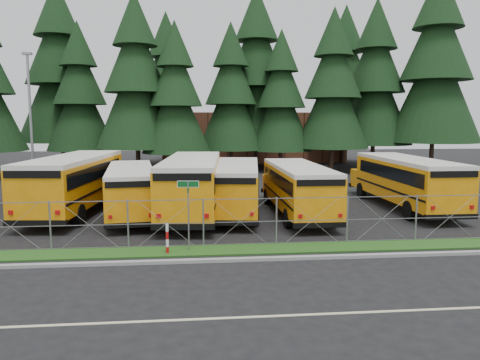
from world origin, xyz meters
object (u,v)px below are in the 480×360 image
at_px(bus_east, 404,183).
at_px(striped_bollard, 167,239).
at_px(bus_5, 236,188).
at_px(light_standard, 30,115).
at_px(bus_4, 193,186).
at_px(bus_3, 131,191).
at_px(bus_2, 77,184).
at_px(street_sign, 188,201).
at_px(bus_6, 297,190).

xyz_separation_m(bus_east, striped_bollard, (-13.22, -8.24, -0.88)).
bearing_deg(striped_bollard, bus_5, 66.68).
distance_m(bus_east, light_standard, 27.28).
bearing_deg(bus_4, bus_5, 9.92).
bearing_deg(striped_bollard, light_standard, 119.93).
height_order(bus_3, striped_bollard, bus_3).
xyz_separation_m(bus_2, bus_east, (18.67, -0.67, -0.10)).
height_order(bus_3, street_sign, street_sign).
bearing_deg(street_sign, bus_east, 32.62).
height_order(bus_2, bus_6, bus_2).
xyz_separation_m(bus_4, street_sign, (-0.16, -7.22, 0.47)).
distance_m(street_sign, striped_bollard, 1.68).
bearing_deg(street_sign, bus_3, 113.29).
distance_m(bus_2, street_sign, 10.66).
height_order(bus_4, bus_east, bus_4).
relative_size(bus_2, bus_4, 1.01).
distance_m(bus_3, bus_east, 15.57).
distance_m(bus_2, bus_6, 12.20).
bearing_deg(street_sign, bus_6, 48.97).
relative_size(bus_3, bus_east, 0.89).
bearing_deg(bus_4, bus_6, -1.61).
bearing_deg(bus_5, bus_6, -6.80).
height_order(bus_6, bus_east, bus_east).
distance_m(bus_3, light_standard, 15.47).
bearing_deg(bus_5, bus_3, -171.56).
bearing_deg(bus_2, bus_east, 3.37).
relative_size(bus_2, bus_3, 1.19).
bearing_deg(bus_2, bus_6, -3.94).
bearing_deg(striped_bollard, bus_6, 46.45).
bearing_deg(bus_east, street_sign, -147.32).
bearing_deg(bus_east, bus_3, -177.77).
relative_size(bus_4, bus_east, 1.05).
relative_size(bus_3, bus_5, 0.96).
distance_m(bus_6, bus_east, 6.77).
height_order(bus_4, bus_5, bus_4).
xyz_separation_m(bus_4, light_standard, (-12.25, 12.05, 3.94)).
xyz_separation_m(bus_4, bus_6, (5.60, -0.60, -0.19)).
bearing_deg(striped_bollard, street_sign, 20.10).
bearing_deg(striped_bollard, bus_2, 121.50).
relative_size(bus_5, bus_6, 1.01).
distance_m(bus_4, striped_bollard, 7.64).
distance_m(bus_2, bus_4, 6.58).
relative_size(bus_4, street_sign, 4.24).
bearing_deg(street_sign, striped_bollard, -159.90).
bearing_deg(bus_2, bus_5, -2.10).
relative_size(street_sign, striped_bollard, 2.34).
height_order(bus_5, striped_bollard, bus_5).
height_order(bus_3, light_standard, light_standard).
xyz_separation_m(bus_6, street_sign, (-5.76, -6.62, 0.66)).
relative_size(bus_2, bus_5, 1.14).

